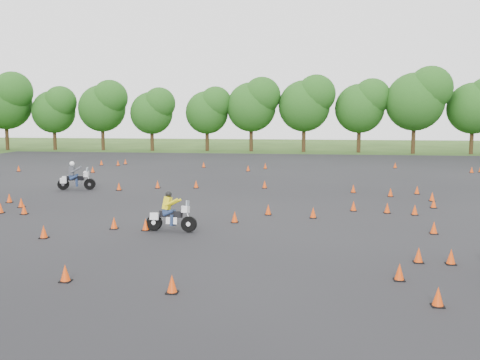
% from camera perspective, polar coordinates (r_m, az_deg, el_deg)
% --- Properties ---
extents(ground, '(140.00, 140.00, 0.00)m').
position_cam_1_polar(ground, '(22.97, -1.29, -4.21)').
color(ground, '#2D5119').
rests_on(ground, ground).
extents(asphalt_pad, '(62.00, 62.00, 0.00)m').
position_cam_1_polar(asphalt_pad, '(28.82, 0.51, -1.86)').
color(asphalt_pad, black).
rests_on(asphalt_pad, ground).
extents(treeline, '(87.17, 32.22, 10.02)m').
position_cam_1_polar(treeline, '(56.66, 7.74, 7.11)').
color(treeline, '#1F4F16').
rests_on(treeline, ground).
extents(traffic_cones, '(35.73, 33.13, 0.45)m').
position_cam_1_polar(traffic_cones, '(28.13, 1.05, -1.63)').
color(traffic_cones, '#E04009').
rests_on(traffic_cones, asphalt_pad).
extents(rider_grey, '(2.28, 1.06, 1.70)m').
position_cam_1_polar(rider_grey, '(33.04, -17.05, 0.47)').
color(rider_grey, '#43444B').
rests_on(rider_grey, ground).
extents(rider_yellow, '(2.04, 0.78, 1.54)m').
position_cam_1_polar(rider_yellow, '(20.64, -7.39, -3.38)').
color(rider_yellow, yellow).
rests_on(rider_yellow, ground).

